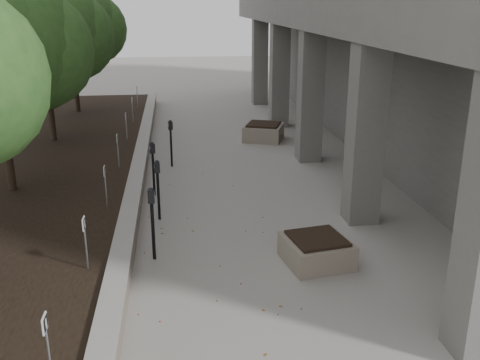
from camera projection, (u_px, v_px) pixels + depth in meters
retaining_wall at (138, 178)px, 14.68m from camera, size 0.39×26.00×0.50m
crabapple_tree_4 at (45, 57)px, 17.21m from camera, size 4.60×4.00×5.44m
crabapple_tree_5 at (72, 45)px, 21.92m from camera, size 4.60×4.00×5.44m
parking_sign_2 at (48, 351)px, 6.42m from camera, size 0.04×0.22×0.96m
parking_sign_3 at (86, 244)px, 9.24m from camera, size 0.04×0.22×0.96m
parking_sign_4 at (106, 187)px, 12.07m from camera, size 0.04×0.22×0.96m
parking_sign_5 at (118, 151)px, 14.90m from camera, size 0.04×0.22×0.96m
parking_sign_6 at (126, 127)px, 17.72m from camera, size 0.04×0.22×0.96m
parking_sign_7 at (133, 110)px, 20.55m from camera, size 0.04×0.22×0.96m
parking_sign_8 at (137, 97)px, 23.37m from camera, size 0.04×0.22×0.96m
parking_meter_2 at (153, 224)px, 10.40m from camera, size 0.16×0.12×1.49m
parking_meter_3 at (158, 190)px, 12.33m from camera, size 0.15×0.11×1.43m
parking_meter_4 at (153, 169)px, 13.89m from camera, size 0.17×0.15×1.43m
parking_meter_5 at (171, 143)px, 16.34m from camera, size 0.17×0.14×1.45m
planter_front at (317, 250)px, 10.39m from camera, size 1.36×1.36×0.55m
planter_back at (263, 132)px, 19.62m from camera, size 1.69×1.69×0.61m
berry_scatter at (212, 245)px, 11.19m from camera, size 3.30×14.10×0.02m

